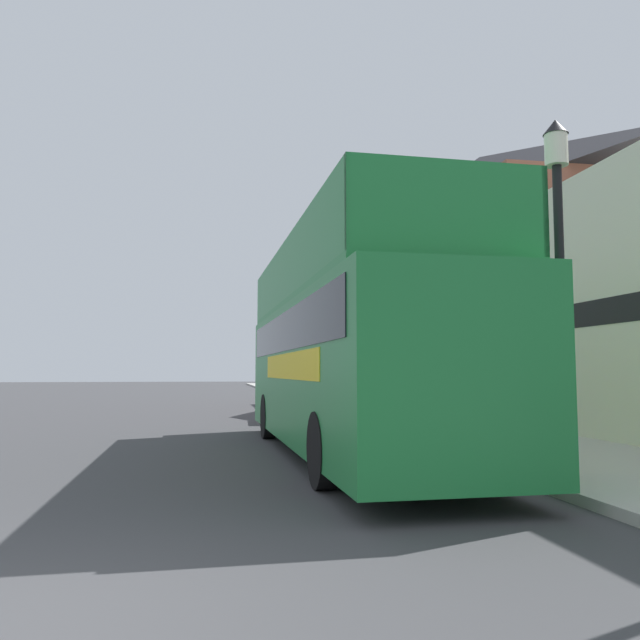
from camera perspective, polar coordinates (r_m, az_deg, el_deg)
ground_plane at (r=25.17m, az=-13.39°, el=-8.15°), size 144.00×144.00×0.00m
sidewalk at (r=22.96m, az=5.62°, el=-8.42°), size 3.78×108.00×0.14m
brick_terrace_rear at (r=26.66m, az=14.61°, el=3.44°), size 6.00×16.52×10.55m
tour_bus at (r=11.79m, az=2.36°, el=-3.58°), size 2.68×10.70×3.95m
parked_car_ahead_of_bus at (r=19.73m, az=-1.01°, el=-7.42°), size 2.02×3.99×1.36m
lamp_post_nearest at (r=9.41m, az=20.98°, el=7.82°), size 0.35×0.35×4.99m
lamp_post_second at (r=18.35m, az=5.19°, el=0.85°), size 0.35×0.35×4.63m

